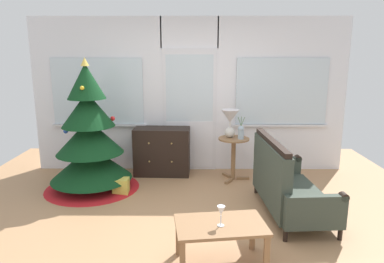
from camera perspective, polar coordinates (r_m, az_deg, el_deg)
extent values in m
plane|color=#AD7F56|center=(4.33, -0.73, -14.66)|extent=(6.76, 6.76, 0.00)
cube|color=white|center=(6.19, -14.72, 5.61)|extent=(2.15, 0.08, 2.55)
cube|color=white|center=(6.15, 14.03, 5.60)|extent=(2.15, 0.08, 2.55)
cube|color=white|center=(5.95, -0.40, 15.64)|extent=(0.94, 0.08, 0.50)
cube|color=silver|center=(5.98, -0.39, 3.36)|extent=(0.90, 0.05, 2.05)
cube|color=white|center=(6.07, -0.39, -2.04)|extent=(0.78, 0.02, 0.80)
cube|color=silver|center=(5.91, -0.40, 6.92)|extent=(0.78, 0.01, 1.10)
cube|color=silver|center=(6.13, -14.90, 6.23)|extent=(1.50, 0.01, 1.10)
cube|color=silver|center=(6.09, 14.19, 6.23)|extent=(1.50, 0.01, 1.10)
cube|color=silver|center=(6.20, -14.63, 0.98)|extent=(1.59, 0.06, 0.03)
cube|color=silver|center=(6.16, 13.94, 0.95)|extent=(1.59, 0.06, 0.03)
cylinder|color=#4C331E|center=(5.55, -15.70, -7.70)|extent=(0.10, 0.10, 0.21)
cone|color=red|center=(5.57, -15.66, -8.22)|extent=(1.38, 1.38, 0.10)
cone|color=#0F3819|center=(5.46, -15.88, -4.82)|extent=(1.18, 1.18, 0.50)
cone|color=#0F3819|center=(5.35, -16.13, -0.75)|extent=(0.97, 0.97, 0.50)
cone|color=#0F3819|center=(5.28, -16.39, 3.45)|extent=(0.75, 0.75, 0.50)
cone|color=#0F3819|center=(5.24, -16.66, 7.75)|extent=(0.54, 0.54, 0.50)
cone|color=#E0BC4C|center=(5.22, -16.85, 10.68)|extent=(0.12, 0.12, 0.12)
sphere|color=red|center=(5.95, -15.16, -3.59)|extent=(0.06, 0.06, 0.06)
sphere|color=gold|center=(5.43, -18.17, 6.34)|extent=(0.06, 0.06, 0.06)
sphere|color=silver|center=(5.42, -15.40, 7.30)|extent=(0.05, 0.05, 0.05)
sphere|color=#264CB2|center=(5.55, -19.58, 0.06)|extent=(0.07, 0.07, 0.07)
sphere|color=red|center=(5.39, -12.61, 2.04)|extent=(0.07, 0.07, 0.07)
sphere|color=gold|center=(5.04, -17.22, 6.69)|extent=(0.06, 0.06, 0.06)
cube|color=black|center=(5.88, -4.81, -3.17)|extent=(0.92, 0.45, 0.78)
sphere|color=tan|center=(5.65, -6.94, -1.89)|extent=(0.03, 0.03, 0.03)
sphere|color=tan|center=(5.60, -3.31, -1.95)|extent=(0.03, 0.03, 0.03)
sphere|color=tan|center=(5.73, -6.86, -4.80)|extent=(0.03, 0.03, 0.03)
sphere|color=tan|center=(5.68, -3.27, -4.88)|extent=(0.03, 0.03, 0.03)
cylinder|color=black|center=(4.30, 22.66, -14.87)|extent=(0.05, 0.05, 0.14)
cylinder|color=black|center=(5.44, 16.47, -8.55)|extent=(0.05, 0.05, 0.14)
cylinder|color=black|center=(4.08, 14.75, -15.77)|extent=(0.05, 0.05, 0.14)
cylinder|color=black|center=(5.27, 10.24, -8.90)|extent=(0.05, 0.05, 0.14)
cube|color=#384238|center=(4.70, 15.85, -10.08)|extent=(0.80, 1.34, 0.14)
cube|color=#384238|center=(4.48, 12.49, -5.83)|extent=(0.20, 1.30, 0.62)
cube|color=black|center=(4.38, 12.70, -1.61)|extent=(0.16, 1.27, 0.06)
cube|color=#384238|center=(4.06, 19.16, -12.18)|extent=(0.67, 0.13, 0.38)
cylinder|color=black|center=(4.11, 23.14, -9.62)|extent=(0.10, 0.10, 0.09)
cube|color=#384238|center=(5.27, 13.50, -6.04)|extent=(0.67, 0.13, 0.38)
cylinder|color=black|center=(5.31, 16.62, -4.16)|extent=(0.10, 0.10, 0.09)
cylinder|color=#8E6642|center=(5.57, 6.72, -1.18)|extent=(0.48, 0.48, 0.02)
cylinder|color=#8E6642|center=(5.66, 6.63, -4.52)|extent=(0.07, 0.07, 0.65)
cube|color=#8E6642|center=(5.78, 8.14, -7.41)|extent=(0.20, 0.05, 0.04)
cube|color=#8E6642|center=(5.88, 5.63, -6.98)|extent=(0.14, 0.20, 0.04)
cube|color=#8E6642|center=(5.62, 5.88, -7.93)|extent=(0.14, 0.20, 0.04)
sphere|color=silver|center=(5.58, 6.08, -0.15)|extent=(0.16, 0.16, 0.16)
cylinder|color=silver|center=(5.55, 6.12, 1.15)|extent=(0.02, 0.02, 0.06)
cone|color=silver|center=(5.53, 6.15, 2.47)|extent=(0.28, 0.28, 0.20)
cylinder|color=#99ADBC|center=(5.50, 7.84, -0.39)|extent=(0.09, 0.09, 0.16)
sphere|color=#99ADBC|center=(5.49, 7.87, 0.42)|extent=(0.10, 0.10, 0.10)
cylinder|color=#4C7042|center=(5.46, 7.69, 1.45)|extent=(0.07, 0.01, 0.17)
cylinder|color=#4C7042|center=(5.47, 7.90, 1.45)|extent=(0.01, 0.01, 0.18)
cylinder|color=#4C7042|center=(5.47, 8.11, 1.45)|extent=(0.07, 0.01, 0.17)
cube|color=#8E6642|center=(3.44, 4.61, -14.73)|extent=(0.90, 0.62, 0.03)
cube|color=#8E6642|center=(3.31, -1.52, -20.10)|extent=(0.05, 0.05, 0.39)
cube|color=#8E6642|center=(3.45, 11.87, -18.87)|extent=(0.05, 0.05, 0.39)
cube|color=#8E6642|center=(3.69, -2.21, -16.42)|extent=(0.05, 0.05, 0.39)
cube|color=#8E6642|center=(3.81, 9.68, -15.54)|extent=(0.05, 0.05, 0.39)
cylinder|color=silver|center=(3.40, 4.64, -14.78)|extent=(0.06, 0.06, 0.01)
cylinder|color=silver|center=(3.37, 4.65, -14.00)|extent=(0.01, 0.01, 0.10)
cone|color=silver|center=(3.33, 4.68, -12.54)|extent=(0.08, 0.08, 0.09)
cube|color=#D8C64C|center=(5.25, -11.32, -8.57)|extent=(0.22, 0.20, 0.22)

